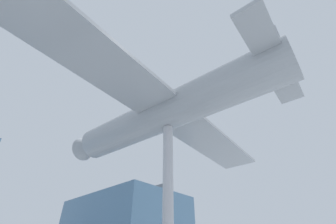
% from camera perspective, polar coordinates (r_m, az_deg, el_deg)
% --- Properties ---
extents(support_pylon_central, '(0.44, 0.44, 7.37)m').
position_cam_1_polar(support_pylon_central, '(9.49, 0.00, -23.57)').
color(support_pylon_central, '#B7B7BC').
rests_on(support_pylon_central, ground_plane).
extents(suspended_airplane, '(18.18, 13.52, 2.90)m').
position_cam_1_polar(suspended_airplane, '(11.41, -0.98, -0.38)').
color(suspended_airplane, '#93999E').
rests_on(suspended_airplane, support_pylon_central).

